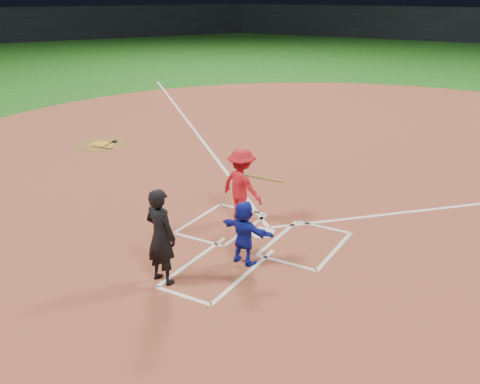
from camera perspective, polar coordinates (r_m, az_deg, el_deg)
The scene contains 12 objects.
ground at distance 11.11m, azimuth 2.38°, elevation -4.47°, with size 120.00×120.00×0.00m, color #185615.
home_plate_dirt at distance 16.33m, azimuth 12.26°, elevation 3.46°, with size 28.00×28.00×0.01m, color brown.
home_plate at distance 11.11m, azimuth 2.38°, elevation -4.37°, with size 0.60×0.60×0.02m, color silver.
on_deck_circle at distance 18.03m, azimuth -14.56°, elevation 4.93°, with size 1.70×1.70×0.01m, color brown.
on_deck_logo at distance 18.03m, azimuth -14.56°, elevation 4.95°, with size 0.80×0.80×0.00m, color gold.
on_deck_bat_a at distance 18.09m, azimuth -13.68°, elevation 5.18°, with size 0.06×0.06×0.84m, color olive.
on_deck_bat_c at distance 17.61m, azimuth -14.54°, elevation 4.68°, with size 0.06×0.06×0.84m, color olive.
bat_weight_donut at distance 18.16m, azimuth -13.24°, elevation 5.26°, with size 0.19×0.19×0.05m, color black.
catcher at distance 9.70m, azimuth 0.44°, elevation -4.35°, with size 1.12×0.36×1.21m, color #141EA3.
umpire at distance 9.09m, azimuth -8.46°, elevation -4.70°, with size 0.62×0.41×1.70m, color black.
chalk_markings at distance 15.68m, azimuth 11.44°, elevation 2.83°, with size 28.35×17.32×0.01m.
batter_at_plate at distance 11.37m, azimuth 0.19°, elevation 0.67°, with size 1.51×0.88×1.63m.
Camera 1 is at (4.63, -8.93, 4.74)m, focal length 40.00 mm.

